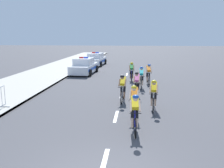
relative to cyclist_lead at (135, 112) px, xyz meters
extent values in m
cube|color=#A3A099|center=(-8.37, 10.53, -0.73)|extent=(4.91, 60.00, 0.12)
cube|color=#9E9E99|center=(-6.00, 10.53, -0.72)|extent=(0.16, 60.00, 0.13)
cube|color=white|center=(-0.84, -2.23, -0.78)|extent=(0.14, 1.60, 0.01)
cube|color=white|center=(-0.84, 1.77, -0.78)|extent=(0.14, 1.60, 0.01)
cube|color=white|center=(-0.84, 5.77, -0.78)|extent=(0.14, 1.60, 0.01)
cube|color=white|center=(-0.84, 9.77, -0.78)|extent=(0.14, 1.60, 0.01)
cube|color=white|center=(-0.84, 13.77, -0.78)|extent=(0.14, 1.60, 0.01)
torus|color=black|center=(0.03, -0.48, -0.42)|extent=(0.09, 0.73, 0.72)
cylinder|color=#99999E|center=(0.03, -0.48, -0.42)|extent=(0.06, 0.06, 0.06)
torus|color=black|center=(-0.03, 0.52, -0.42)|extent=(0.09, 0.73, 0.72)
cylinder|color=#99999E|center=(-0.03, 0.52, -0.42)|extent=(0.06, 0.06, 0.06)
cylinder|color=#1E1E99|center=(0.00, -0.03, 0.11)|extent=(0.07, 0.55, 0.04)
cylinder|color=#1E1E99|center=(0.01, -0.20, -0.21)|extent=(0.07, 0.48, 0.63)
cylinder|color=#1E1E99|center=(-0.01, 0.17, -0.19)|extent=(0.04, 0.04, 0.65)
cylinder|color=black|center=(0.02, -0.38, 0.09)|extent=(0.42, 0.05, 0.03)
cube|color=black|center=(-0.01, 0.17, 0.15)|extent=(0.11, 0.23, 0.05)
cube|color=yellow|center=(0.00, 0.05, 0.35)|extent=(0.31, 0.56, 0.45)
cube|color=black|center=(-0.01, 0.16, 0.19)|extent=(0.29, 0.22, 0.18)
cylinder|color=black|center=(0.08, 0.12, -0.15)|extent=(0.12, 0.23, 0.40)
cylinder|color=beige|center=(0.09, 0.04, -0.41)|extent=(0.10, 0.16, 0.36)
cylinder|color=black|center=(-0.10, 0.11, -0.15)|extent=(0.12, 0.18, 0.40)
cylinder|color=beige|center=(-0.09, 0.03, -0.41)|extent=(0.10, 0.13, 0.36)
cylinder|color=beige|center=(0.17, -0.16, 0.30)|extent=(0.10, 0.41, 0.35)
cylinder|color=beige|center=(-0.15, -0.18, 0.30)|extent=(0.10, 0.41, 0.35)
sphere|color=beige|center=(0.02, -0.25, 0.59)|extent=(0.19, 0.19, 0.19)
ellipsoid|color=blue|center=(0.02, -0.26, 0.66)|extent=(0.25, 0.33, 0.24)
torus|color=black|center=(-0.07, 1.13, -0.42)|extent=(0.09, 0.73, 0.72)
cylinder|color=#99999E|center=(-0.07, 1.13, -0.42)|extent=(0.06, 0.06, 0.06)
torus|color=black|center=(0.00, 2.13, -0.42)|extent=(0.09, 0.73, 0.72)
cylinder|color=#99999E|center=(0.00, 2.13, -0.42)|extent=(0.06, 0.06, 0.06)
cylinder|color=silver|center=(-0.04, 1.58, 0.11)|extent=(0.07, 0.55, 0.04)
cylinder|color=silver|center=(-0.05, 1.41, -0.21)|extent=(0.07, 0.48, 0.63)
cylinder|color=silver|center=(-0.03, 1.78, -0.19)|extent=(0.04, 0.04, 0.65)
cylinder|color=black|center=(-0.07, 1.23, 0.09)|extent=(0.42, 0.06, 0.03)
cube|color=black|center=(-0.03, 1.78, 0.15)|extent=(0.12, 0.23, 0.05)
cube|color=orange|center=(-0.04, 1.66, 0.35)|extent=(0.32, 0.56, 0.46)
cube|color=black|center=(-0.03, 1.77, 0.19)|extent=(0.29, 0.22, 0.18)
cylinder|color=black|center=(0.06, 1.71, -0.15)|extent=(0.13, 0.23, 0.40)
cylinder|color=beige|center=(0.05, 1.63, -0.41)|extent=(0.10, 0.16, 0.36)
cylinder|color=black|center=(-0.12, 1.73, -0.15)|extent=(0.12, 0.18, 0.40)
cylinder|color=beige|center=(-0.13, 1.65, -0.41)|extent=(0.10, 0.13, 0.36)
cylinder|color=beige|center=(0.11, 1.43, 0.30)|extent=(0.10, 0.41, 0.35)
cylinder|color=beige|center=(-0.21, 1.45, 0.30)|extent=(0.10, 0.41, 0.35)
sphere|color=beige|center=(-0.06, 1.36, 0.59)|extent=(0.19, 0.19, 0.19)
ellipsoid|color=yellow|center=(-0.06, 1.35, 0.66)|extent=(0.25, 0.33, 0.24)
torus|color=black|center=(0.84, 2.44, -0.42)|extent=(0.11, 0.73, 0.72)
cylinder|color=#99999E|center=(0.84, 2.44, -0.42)|extent=(0.06, 0.06, 0.06)
torus|color=black|center=(0.92, 3.44, -0.42)|extent=(0.11, 0.73, 0.72)
cylinder|color=#99999E|center=(0.92, 3.44, -0.42)|extent=(0.06, 0.06, 0.06)
cylinder|color=silver|center=(0.88, 2.89, 0.11)|extent=(0.08, 0.55, 0.04)
cylinder|color=silver|center=(0.86, 2.71, -0.21)|extent=(0.08, 0.48, 0.63)
cylinder|color=silver|center=(0.89, 3.09, -0.19)|extent=(0.04, 0.04, 0.65)
cylinder|color=black|center=(0.85, 2.54, 0.09)|extent=(0.42, 0.06, 0.03)
cube|color=black|center=(0.89, 3.09, 0.15)|extent=(0.12, 0.23, 0.05)
cube|color=yellow|center=(0.88, 2.96, 0.35)|extent=(0.33, 0.56, 0.47)
cube|color=black|center=(0.89, 3.08, 0.19)|extent=(0.30, 0.22, 0.18)
cylinder|color=black|center=(0.98, 3.02, -0.15)|extent=(0.13, 0.23, 0.40)
cylinder|color=tan|center=(0.97, 2.94, -0.41)|extent=(0.10, 0.16, 0.36)
cylinder|color=black|center=(0.80, 3.04, -0.15)|extent=(0.12, 0.18, 0.40)
cylinder|color=tan|center=(0.79, 2.96, -0.41)|extent=(0.10, 0.13, 0.36)
cylinder|color=tan|center=(1.02, 2.74, 0.30)|extent=(0.11, 0.41, 0.35)
cylinder|color=tan|center=(0.71, 2.76, 0.30)|extent=(0.11, 0.41, 0.35)
sphere|color=tan|center=(0.86, 2.66, 0.59)|extent=(0.19, 0.19, 0.19)
ellipsoid|color=yellow|center=(0.86, 2.65, 0.66)|extent=(0.26, 0.33, 0.24)
torus|color=black|center=(-0.72, 3.78, -0.42)|extent=(0.09, 0.73, 0.72)
cylinder|color=#99999E|center=(-0.72, 3.78, -0.42)|extent=(0.06, 0.06, 0.06)
torus|color=black|center=(-0.65, 4.78, -0.42)|extent=(0.09, 0.73, 0.72)
cylinder|color=#99999E|center=(-0.65, 4.78, -0.42)|extent=(0.06, 0.06, 0.06)
cylinder|color=silver|center=(-0.69, 4.23, 0.11)|extent=(0.07, 0.55, 0.04)
cylinder|color=silver|center=(-0.70, 4.06, -0.21)|extent=(0.07, 0.48, 0.63)
cylinder|color=silver|center=(-0.68, 4.43, -0.19)|extent=(0.04, 0.04, 0.65)
cylinder|color=black|center=(-0.71, 3.88, 0.09)|extent=(0.42, 0.06, 0.03)
cube|color=black|center=(-0.68, 4.43, 0.15)|extent=(0.11, 0.23, 0.05)
cube|color=yellow|center=(-0.69, 4.31, 0.35)|extent=(0.32, 0.56, 0.46)
cube|color=black|center=(-0.68, 4.42, 0.19)|extent=(0.29, 0.22, 0.18)
cylinder|color=black|center=(-0.59, 4.37, -0.15)|extent=(0.12, 0.23, 0.40)
cylinder|color=#9E7051|center=(-0.60, 4.29, -0.41)|extent=(0.10, 0.16, 0.36)
cylinder|color=black|center=(-0.77, 4.38, -0.15)|extent=(0.12, 0.18, 0.40)
cylinder|color=#9E7051|center=(-0.78, 4.30, -0.41)|extent=(0.10, 0.13, 0.36)
cylinder|color=#9E7051|center=(-0.54, 4.08, 0.30)|extent=(0.10, 0.41, 0.35)
cylinder|color=#9E7051|center=(-0.86, 4.10, 0.30)|extent=(0.10, 0.41, 0.35)
sphere|color=#9E7051|center=(-0.71, 4.01, 0.59)|extent=(0.19, 0.19, 0.19)
ellipsoid|color=black|center=(-0.71, 4.00, 0.66)|extent=(0.25, 0.33, 0.24)
torus|color=black|center=(0.04, 4.90, -0.42)|extent=(0.09, 0.73, 0.72)
cylinder|color=#99999E|center=(0.04, 4.90, -0.42)|extent=(0.06, 0.06, 0.06)
torus|color=black|center=(0.11, 5.90, -0.42)|extent=(0.09, 0.73, 0.72)
cylinder|color=#99999E|center=(0.11, 5.90, -0.42)|extent=(0.06, 0.06, 0.06)
cylinder|color=black|center=(0.07, 5.35, 0.11)|extent=(0.07, 0.55, 0.04)
cylinder|color=black|center=(0.06, 5.18, -0.21)|extent=(0.07, 0.48, 0.63)
cylinder|color=black|center=(0.08, 5.55, -0.19)|extent=(0.04, 0.04, 0.65)
cylinder|color=black|center=(0.04, 5.00, 0.09)|extent=(0.42, 0.06, 0.03)
cube|color=black|center=(0.08, 5.55, 0.15)|extent=(0.12, 0.23, 0.05)
cube|color=pink|center=(0.07, 5.43, 0.35)|extent=(0.32, 0.56, 0.46)
cube|color=black|center=(0.08, 5.54, 0.19)|extent=(0.29, 0.22, 0.18)
cylinder|color=black|center=(0.17, 5.48, -0.15)|extent=(0.13, 0.23, 0.40)
cylinder|color=tan|center=(0.16, 5.40, -0.41)|extent=(0.10, 0.16, 0.36)
cylinder|color=black|center=(-0.01, 5.50, -0.15)|extent=(0.12, 0.18, 0.40)
cylinder|color=tan|center=(-0.02, 5.42, -0.41)|extent=(0.10, 0.13, 0.36)
cylinder|color=tan|center=(0.22, 5.20, 0.30)|extent=(0.10, 0.41, 0.35)
cylinder|color=tan|center=(-0.10, 5.22, 0.30)|extent=(0.10, 0.41, 0.35)
sphere|color=tan|center=(0.05, 5.13, 0.59)|extent=(0.19, 0.19, 0.19)
ellipsoid|color=black|center=(0.05, 5.12, 0.66)|extent=(0.25, 0.33, 0.24)
torus|color=black|center=(0.36, 7.32, -0.42)|extent=(0.07, 0.73, 0.72)
cylinder|color=#99999E|center=(0.36, 7.32, -0.42)|extent=(0.06, 0.06, 0.06)
torus|color=black|center=(0.39, 8.32, -0.42)|extent=(0.07, 0.73, 0.72)
cylinder|color=#99999E|center=(0.39, 8.32, -0.42)|extent=(0.06, 0.06, 0.06)
cylinder|color=black|center=(0.38, 7.77, 0.11)|extent=(0.05, 0.55, 0.04)
cylinder|color=black|center=(0.37, 7.59, -0.21)|extent=(0.05, 0.48, 0.63)
cylinder|color=black|center=(0.38, 7.97, -0.19)|extent=(0.04, 0.04, 0.65)
cylinder|color=black|center=(0.37, 7.42, 0.09)|extent=(0.42, 0.04, 0.03)
cube|color=black|center=(0.38, 7.97, 0.15)|extent=(0.11, 0.22, 0.05)
cube|color=#19B2B7|center=(0.38, 7.84, 0.35)|extent=(0.30, 0.56, 0.44)
cube|color=black|center=(0.38, 7.96, 0.19)|extent=(0.29, 0.21, 0.18)
cylinder|color=black|center=(0.47, 7.90, -0.15)|extent=(0.12, 0.23, 0.40)
cylinder|color=beige|center=(0.47, 7.82, -0.41)|extent=(0.09, 0.16, 0.36)
cylinder|color=black|center=(0.29, 7.91, -0.15)|extent=(0.12, 0.17, 0.40)
cylinder|color=beige|center=(0.29, 7.83, -0.41)|extent=(0.09, 0.13, 0.36)
cylinder|color=beige|center=(0.53, 7.62, 0.30)|extent=(0.09, 0.40, 0.35)
cylinder|color=beige|center=(0.21, 7.63, 0.30)|extent=(0.09, 0.40, 0.35)
sphere|color=beige|center=(0.37, 7.54, 0.59)|extent=(0.19, 0.19, 0.19)
ellipsoid|color=blue|center=(0.37, 7.53, 0.66)|extent=(0.24, 0.32, 0.24)
torus|color=black|center=(0.96, 8.91, -0.42)|extent=(0.11, 0.73, 0.72)
cylinder|color=#99999E|center=(0.96, 8.91, -0.42)|extent=(0.07, 0.07, 0.06)
torus|color=black|center=(0.88, 9.91, -0.42)|extent=(0.11, 0.73, 0.72)
cylinder|color=#99999E|center=(0.88, 9.91, -0.42)|extent=(0.07, 0.07, 0.06)
cylinder|color=silver|center=(0.93, 9.36, 0.11)|extent=(0.08, 0.55, 0.04)
cylinder|color=silver|center=(0.94, 9.19, -0.21)|extent=(0.08, 0.48, 0.63)
cylinder|color=silver|center=(0.91, 9.56, -0.19)|extent=(0.04, 0.04, 0.65)
cylinder|color=black|center=(0.96, 9.01, 0.09)|extent=(0.42, 0.06, 0.03)
cube|color=black|center=(0.91, 9.56, 0.15)|extent=(0.12, 0.23, 0.05)
cube|color=orange|center=(0.92, 9.44, 0.35)|extent=(0.33, 0.57, 0.45)
cube|color=black|center=(0.91, 9.55, 0.19)|extent=(0.30, 0.22, 0.18)
cylinder|color=black|center=(1.00, 9.51, -0.15)|extent=(0.13, 0.23, 0.40)
cylinder|color=tan|center=(1.01, 9.43, -0.41)|extent=(0.10, 0.16, 0.36)
cylinder|color=black|center=(0.82, 9.49, -0.15)|extent=(0.12, 0.18, 0.40)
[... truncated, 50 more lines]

